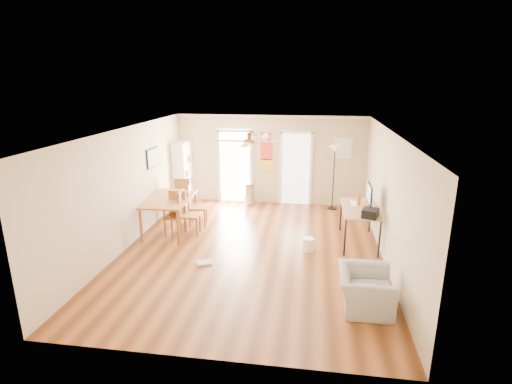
% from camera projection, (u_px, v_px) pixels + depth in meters
% --- Properties ---
extents(floor, '(7.00, 7.00, 0.00)m').
position_uv_depth(floor, '(252.00, 250.00, 8.55)').
color(floor, brown).
rests_on(floor, ground).
extents(ceiling, '(5.50, 7.00, 0.00)m').
position_uv_depth(ceiling, '(252.00, 130.00, 7.83)').
color(ceiling, silver).
rests_on(ceiling, floor).
extents(wall_back, '(5.50, 0.04, 2.60)m').
position_uv_depth(wall_back, '(270.00, 160.00, 11.52)').
color(wall_back, beige).
rests_on(wall_back, floor).
extents(wall_front, '(5.50, 0.04, 2.60)m').
position_uv_depth(wall_front, '(208.00, 271.00, 4.86)').
color(wall_front, beige).
rests_on(wall_front, floor).
extents(wall_left, '(0.04, 7.00, 2.60)m').
position_uv_depth(wall_left, '(127.00, 188.00, 8.57)').
color(wall_left, beige).
rests_on(wall_left, floor).
extents(wall_right, '(0.04, 7.00, 2.60)m').
position_uv_depth(wall_right, '(388.00, 199.00, 7.81)').
color(wall_right, beige).
rests_on(wall_right, floor).
extents(crown_molding, '(5.50, 7.00, 0.08)m').
position_uv_depth(crown_molding, '(252.00, 132.00, 7.84)').
color(crown_molding, white).
rests_on(crown_molding, wall_back).
extents(kitchen_doorway, '(0.90, 0.10, 2.10)m').
position_uv_depth(kitchen_doorway, '(235.00, 167.00, 11.72)').
color(kitchen_doorway, white).
rests_on(kitchen_doorway, wall_back).
extents(bathroom_doorway, '(0.80, 0.10, 2.10)m').
position_uv_depth(bathroom_doorway, '(296.00, 169.00, 11.47)').
color(bathroom_doorway, white).
rests_on(bathroom_doorway, wall_back).
extents(wall_decal, '(0.46, 0.03, 1.10)m').
position_uv_depth(wall_decal, '(266.00, 152.00, 11.45)').
color(wall_decal, red).
rests_on(wall_decal, wall_back).
extents(ac_grille, '(0.50, 0.04, 0.60)m').
position_uv_depth(ac_grille, '(342.00, 148.00, 11.09)').
color(ac_grille, white).
rests_on(ac_grille, wall_back).
extents(framed_poster, '(0.04, 0.66, 0.48)m').
position_uv_depth(framed_poster, '(153.00, 158.00, 9.79)').
color(framed_poster, black).
rests_on(framed_poster, wall_left).
extents(ceiling_fan, '(1.24, 1.24, 0.20)m').
position_uv_depth(ceiling_fan, '(249.00, 141.00, 7.59)').
color(ceiling_fan, '#593819').
rests_on(ceiling_fan, ceiling).
extents(bookshelf, '(0.40, 0.84, 1.83)m').
position_uv_depth(bookshelf, '(183.00, 173.00, 11.59)').
color(bookshelf, white).
rests_on(bookshelf, floor).
extents(dining_table, '(1.04, 1.68, 0.83)m').
position_uv_depth(dining_table, '(170.00, 214.00, 9.57)').
color(dining_table, '#9E6D33').
rests_on(dining_table, floor).
extents(dining_chair_right_a, '(0.49, 0.49, 1.05)m').
position_uv_depth(dining_chair_right_a, '(198.00, 205.00, 9.91)').
color(dining_chair_right_a, '#9D6832').
rests_on(dining_chair_right_a, floor).
extents(dining_chair_right_b, '(0.47, 0.47, 1.06)m').
position_uv_depth(dining_chair_right_b, '(190.00, 213.00, 9.31)').
color(dining_chair_right_b, '#A46A34').
rests_on(dining_chair_right_b, floor).
extents(dining_chair_near, '(0.45, 0.45, 1.03)m').
position_uv_depth(dining_chair_near, '(175.00, 214.00, 9.28)').
color(dining_chair_near, '#965F30').
rests_on(dining_chair_near, floor).
extents(dining_chair_far, '(0.47, 0.47, 1.01)m').
position_uv_depth(dining_chair_far, '(184.00, 195.00, 10.83)').
color(dining_chair_far, olive).
rests_on(dining_chair_far, floor).
extents(trash_can, '(0.38, 0.38, 0.66)m').
position_uv_depth(trash_can, '(249.00, 194.00, 11.59)').
color(trash_can, silver).
rests_on(trash_can, floor).
extents(torchiere_lamp, '(0.40, 0.40, 1.83)m').
position_uv_depth(torchiere_lamp, '(333.00, 178.00, 11.04)').
color(torchiere_lamp, black).
rests_on(torchiere_lamp, floor).
extents(computer_desk, '(0.78, 1.56, 0.83)m').
position_uv_depth(computer_desk, '(359.00, 225.00, 8.85)').
color(computer_desk, '#A67C5A').
rests_on(computer_desk, floor).
extents(imac, '(0.14, 0.63, 0.59)m').
position_uv_depth(imac, '(369.00, 198.00, 8.47)').
color(imac, black).
rests_on(imac, computer_desk).
extents(keyboard, '(0.13, 0.39, 0.01)m').
position_uv_depth(keyboard, '(354.00, 204.00, 9.00)').
color(keyboard, white).
rests_on(keyboard, computer_desk).
extents(printer, '(0.39, 0.42, 0.18)m').
position_uv_depth(printer, '(370.00, 213.00, 8.11)').
color(printer, black).
rests_on(printer, computer_desk).
extents(orange_bottle, '(0.10, 0.10, 0.26)m').
position_uv_depth(orange_bottle, '(359.00, 200.00, 8.89)').
color(orange_bottle, '#D65413').
rests_on(orange_bottle, computer_desk).
extents(wastebasket_a, '(0.25, 0.25, 0.29)m').
position_uv_depth(wastebasket_a, '(308.00, 244.00, 8.50)').
color(wastebasket_a, white).
rests_on(wastebasket_a, floor).
extents(floor_cloth, '(0.35, 0.32, 0.04)m').
position_uv_depth(floor_cloth, '(204.00, 263.00, 7.92)').
color(floor_cloth, '#A3A29E').
rests_on(floor_cloth, floor).
extents(armchair, '(0.87, 0.99, 0.63)m').
position_uv_depth(armchair, '(365.00, 290.00, 6.34)').
color(armchair, '#9E9E99').
rests_on(armchair, floor).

